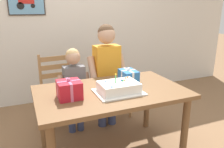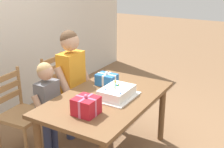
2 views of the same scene
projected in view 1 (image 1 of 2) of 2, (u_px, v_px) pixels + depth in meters
name	position (u px, v px, depth m)	size (l,w,h in m)	color
back_wall	(69.00, 20.00, 3.57)	(6.40, 0.11, 2.60)	silver
dining_table	(111.00, 99.00, 2.21)	(1.44, 0.87, 0.72)	brown
birthday_cake	(119.00, 88.00, 2.11)	(0.44, 0.34, 0.19)	white
gift_box_red_large	(69.00, 90.00, 1.98)	(0.21, 0.21, 0.19)	red
gift_box_beside_cake	(128.00, 76.00, 2.42)	(0.16, 0.22, 0.16)	#286BB7
chair_left	(59.00, 90.00, 2.91)	(0.45, 0.45, 0.92)	#A87A4C
chair_right	(111.00, 83.00, 3.17)	(0.44, 0.44, 0.92)	#A87A4C
child_older	(107.00, 66.00, 2.75)	(0.47, 0.27, 1.31)	#38426B
child_younger	(74.00, 83.00, 2.65)	(0.38, 0.22, 1.05)	#38426B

